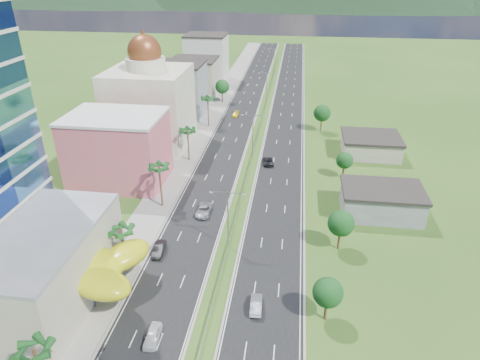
% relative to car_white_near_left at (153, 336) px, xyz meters
% --- Properties ---
extents(ground, '(500.00, 500.00, 0.00)m').
position_rel_car_white_near_left_xyz_m(ground, '(6.62, 11.83, -0.80)').
color(ground, '#2D5119').
rests_on(ground, ground).
extents(road_left, '(11.00, 260.00, 0.04)m').
position_rel_car_white_near_left_xyz_m(road_left, '(-0.88, 101.83, -0.78)').
color(road_left, black).
rests_on(road_left, ground).
extents(road_right, '(11.00, 260.00, 0.04)m').
position_rel_car_white_near_left_xyz_m(road_right, '(14.12, 101.83, -0.78)').
color(road_right, black).
rests_on(road_right, ground).
extents(sidewalk_left, '(7.00, 260.00, 0.12)m').
position_rel_car_white_near_left_xyz_m(sidewalk_left, '(-10.38, 101.83, -0.74)').
color(sidewalk_left, gray).
rests_on(sidewalk_left, ground).
extents(median_guardrail, '(0.10, 216.06, 0.76)m').
position_rel_car_white_near_left_xyz_m(median_guardrail, '(6.62, 83.82, -0.18)').
color(median_guardrail, gray).
rests_on(median_guardrail, ground).
extents(streetlight_median_b, '(6.04, 0.25, 11.00)m').
position_rel_car_white_near_left_xyz_m(streetlight_median_b, '(6.62, 21.83, 5.95)').
color(streetlight_median_b, gray).
rests_on(streetlight_median_b, ground).
extents(streetlight_median_c, '(6.04, 0.25, 11.00)m').
position_rel_car_white_near_left_xyz_m(streetlight_median_c, '(6.62, 61.83, 5.95)').
color(streetlight_median_c, gray).
rests_on(streetlight_median_c, ground).
extents(streetlight_median_d, '(6.04, 0.25, 11.00)m').
position_rel_car_white_near_left_xyz_m(streetlight_median_d, '(6.62, 106.83, 5.95)').
color(streetlight_median_d, gray).
rests_on(streetlight_median_d, ground).
extents(streetlight_median_e, '(6.04, 0.25, 11.00)m').
position_rel_car_white_near_left_xyz_m(streetlight_median_e, '(6.62, 151.83, 5.95)').
color(streetlight_median_e, gray).
rests_on(streetlight_median_e, ground).
extents(lime_canopy, '(18.00, 15.00, 7.40)m').
position_rel_car_white_near_left_xyz_m(lime_canopy, '(-13.38, 7.82, 4.19)').
color(lime_canopy, '#BDBD12').
rests_on(lime_canopy, ground).
extents(pink_shophouse, '(20.00, 15.00, 15.00)m').
position_rel_car_white_near_left_xyz_m(pink_shophouse, '(-21.38, 43.83, 6.70)').
color(pink_shophouse, '#DA596C').
rests_on(pink_shophouse, ground).
extents(domed_building, '(20.00, 20.00, 28.70)m').
position_rel_car_white_near_left_xyz_m(domed_building, '(-21.38, 66.83, 10.55)').
color(domed_building, beige).
rests_on(domed_building, ground).
extents(midrise_grey, '(16.00, 15.00, 16.00)m').
position_rel_car_white_near_left_xyz_m(midrise_grey, '(-20.38, 91.83, 7.20)').
color(midrise_grey, gray).
rests_on(midrise_grey, ground).
extents(midrise_beige, '(16.00, 15.00, 13.00)m').
position_rel_car_white_near_left_xyz_m(midrise_beige, '(-20.38, 113.83, 5.70)').
color(midrise_beige, '#A69C88').
rests_on(midrise_beige, ground).
extents(midrise_white, '(16.00, 15.00, 18.00)m').
position_rel_car_white_near_left_xyz_m(midrise_white, '(-20.38, 136.83, 8.20)').
color(midrise_white, silver).
rests_on(midrise_white, ground).
extents(shed_near, '(15.00, 10.00, 5.00)m').
position_rel_car_white_near_left_xyz_m(shed_near, '(34.62, 36.83, 1.70)').
color(shed_near, gray).
rests_on(shed_near, ground).
extents(shed_far, '(14.00, 12.00, 4.40)m').
position_rel_car_white_near_left_xyz_m(shed_far, '(36.62, 66.83, 1.40)').
color(shed_far, '#A69C88').
rests_on(shed_far, ground).
extents(palm_tree_a, '(3.60, 3.60, 9.10)m').
position_rel_car_white_near_left_xyz_m(palm_tree_a, '(-8.88, -10.17, 7.22)').
color(palm_tree_a, '#47301C').
rests_on(palm_tree_a, ground).
extents(palm_tree_b, '(3.60, 3.60, 8.10)m').
position_rel_car_white_near_left_xyz_m(palm_tree_b, '(-8.88, 13.83, 6.26)').
color(palm_tree_b, '#47301C').
rests_on(palm_tree_b, ground).
extents(palm_tree_c, '(3.60, 3.60, 9.60)m').
position_rel_car_white_near_left_xyz_m(palm_tree_c, '(-8.88, 33.83, 7.70)').
color(palm_tree_c, '#47301C').
rests_on(palm_tree_c, ground).
extents(palm_tree_d, '(3.60, 3.60, 8.60)m').
position_rel_car_white_near_left_xyz_m(palm_tree_d, '(-8.88, 56.83, 6.74)').
color(palm_tree_d, '#47301C').
rests_on(palm_tree_d, ground).
extents(palm_tree_e, '(3.60, 3.60, 9.40)m').
position_rel_car_white_near_left_xyz_m(palm_tree_e, '(-8.88, 81.83, 7.51)').
color(palm_tree_e, '#47301C').
rests_on(palm_tree_e, ground).
extents(leafy_tree_lfar, '(4.90, 4.90, 8.05)m').
position_rel_car_white_near_left_xyz_m(leafy_tree_lfar, '(-8.88, 106.83, 4.78)').
color(leafy_tree_lfar, '#47301C').
rests_on(leafy_tree_lfar, ground).
extents(leafy_tree_ra, '(4.20, 4.20, 6.90)m').
position_rel_car_white_near_left_xyz_m(leafy_tree_ra, '(22.62, 6.83, 3.97)').
color(leafy_tree_ra, '#47301C').
rests_on(leafy_tree_ra, ground).
extents(leafy_tree_rb, '(4.55, 4.55, 7.47)m').
position_rel_car_white_near_left_xyz_m(leafy_tree_rb, '(25.62, 23.83, 4.37)').
color(leafy_tree_rb, '#47301C').
rests_on(leafy_tree_rb, ground).
extents(leafy_tree_rc, '(3.85, 3.85, 6.33)m').
position_rel_car_white_near_left_xyz_m(leafy_tree_rc, '(28.62, 51.83, 3.57)').
color(leafy_tree_rc, '#47301C').
rests_on(leafy_tree_rc, ground).
extents(leafy_tree_rd, '(4.90, 4.90, 8.05)m').
position_rel_car_white_near_left_xyz_m(leafy_tree_rd, '(24.62, 81.83, 4.78)').
color(leafy_tree_rd, '#47301C').
rests_on(leafy_tree_rd, ground).
extents(mountain_ridge, '(860.00, 140.00, 90.00)m').
position_rel_car_white_near_left_xyz_m(mountain_ridge, '(66.62, 461.83, -0.80)').
color(mountain_ridge, black).
rests_on(mountain_ridge, ground).
extents(car_white_near_left, '(1.98, 4.54, 1.53)m').
position_rel_car_white_near_left_xyz_m(car_white_near_left, '(0.00, 0.00, 0.00)').
color(car_white_near_left, white).
rests_on(car_white_near_left, road_left).
extents(car_dark_left, '(2.01, 4.92, 1.59)m').
position_rel_car_white_near_left_xyz_m(car_dark_left, '(-4.86, 18.44, 0.03)').
color(car_dark_left, black).
rests_on(car_dark_left, road_left).
extents(car_silver_mid_left, '(2.62, 5.63, 1.56)m').
position_rel_car_white_near_left_xyz_m(car_silver_mid_left, '(0.08, 32.02, 0.02)').
color(car_silver_mid_left, '#999BA0').
rests_on(car_silver_mid_left, road_left).
extents(car_yellow_far_left, '(2.08, 4.34, 1.22)m').
position_rel_car_white_near_left_xyz_m(car_yellow_far_left, '(-2.05, 92.12, -0.15)').
color(car_yellow_far_left, yellow).
rests_on(car_yellow_far_left, road_left).
extents(car_silver_right, '(1.82, 4.68, 1.52)m').
position_rel_car_white_near_left_xyz_m(car_silver_right, '(12.90, 7.53, -0.00)').
color(car_silver_right, '#A5A8AD').
rests_on(car_silver_right, road_right).
extents(car_dark_far_right, '(3.16, 5.46, 1.43)m').
position_rel_car_white_near_left_xyz_m(car_dark_far_right, '(10.96, 57.12, -0.05)').
color(car_dark_far_right, black).
rests_on(car_dark_far_right, road_right).
extents(motorcycle, '(0.70, 2.15, 1.37)m').
position_rel_car_white_near_left_xyz_m(motorcycle, '(-5.68, -3.05, -0.08)').
color(motorcycle, black).
rests_on(motorcycle, road_left).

